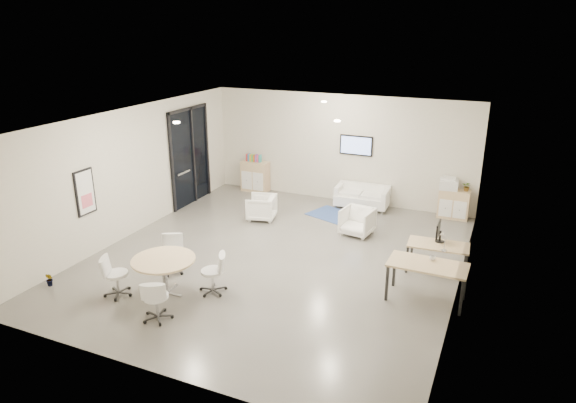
% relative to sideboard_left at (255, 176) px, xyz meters
% --- Properties ---
extents(room_shell, '(9.60, 10.60, 4.80)m').
position_rel_sideboard_left_xyz_m(room_shell, '(2.72, -4.25, 1.12)').
color(room_shell, '#585550').
rests_on(room_shell, ground).
extents(glass_door, '(0.09, 1.90, 2.85)m').
position_rel_sideboard_left_xyz_m(glass_door, '(-1.23, -1.74, 1.02)').
color(glass_door, black).
rests_on(glass_door, room_shell).
extents(artwork, '(0.05, 0.54, 1.04)m').
position_rel_sideboard_left_xyz_m(artwork, '(-1.25, -5.85, 1.06)').
color(artwork, black).
rests_on(artwork, room_shell).
extents(wall_tv, '(0.98, 0.06, 0.58)m').
position_rel_sideboard_left_xyz_m(wall_tv, '(3.22, 0.21, 1.27)').
color(wall_tv, black).
rests_on(wall_tv, room_shell).
extents(ceiling_spots, '(3.14, 4.14, 0.03)m').
position_rel_sideboard_left_xyz_m(ceiling_spots, '(2.52, -3.42, 2.70)').
color(ceiling_spots, '#FFEAC6').
rests_on(ceiling_spots, room_shell).
extents(sideboard_left, '(0.86, 0.45, 0.97)m').
position_rel_sideboard_left_xyz_m(sideboard_left, '(0.00, 0.00, 0.00)').
color(sideboard_left, tan).
rests_on(sideboard_left, room_shell).
extents(sideboard_right, '(0.82, 0.40, 0.82)m').
position_rel_sideboard_left_xyz_m(sideboard_right, '(6.12, 0.02, -0.08)').
color(sideboard_right, tan).
rests_on(sideboard_right, room_shell).
extents(books, '(0.50, 0.14, 0.22)m').
position_rel_sideboard_left_xyz_m(books, '(-0.04, 0.00, 0.60)').
color(books, red).
rests_on(books, sideboard_left).
extents(printer, '(0.52, 0.45, 0.34)m').
position_rel_sideboard_left_xyz_m(printer, '(5.94, 0.03, 0.49)').
color(printer, white).
rests_on(printer, sideboard_right).
extents(loveseat, '(1.56, 0.83, 0.57)m').
position_rel_sideboard_left_xyz_m(loveseat, '(3.58, -0.14, -0.17)').
color(loveseat, white).
rests_on(loveseat, room_shell).
extents(blue_rug, '(1.76, 1.46, 0.01)m').
position_rel_sideboard_left_xyz_m(blue_rug, '(3.12, -1.13, -0.48)').
color(blue_rug, navy).
rests_on(blue_rug, room_shell).
extents(armchair_left, '(0.83, 0.86, 0.75)m').
position_rel_sideboard_left_xyz_m(armchair_left, '(1.30, -2.18, -0.11)').
color(armchair_left, white).
rests_on(armchair_left, room_shell).
extents(armchair_right, '(0.83, 0.79, 0.77)m').
position_rel_sideboard_left_xyz_m(armchair_right, '(4.02, -2.16, -0.10)').
color(armchair_right, white).
rests_on(armchair_right, room_shell).
extents(desk_rear, '(1.31, 0.71, 0.66)m').
position_rel_sideboard_left_xyz_m(desk_rear, '(6.20, -3.52, 0.11)').
color(desk_rear, tan).
rests_on(desk_rear, room_shell).
extents(desk_front, '(1.50, 0.76, 0.78)m').
position_rel_sideboard_left_xyz_m(desk_front, '(6.18, -4.81, 0.21)').
color(desk_front, tan).
rests_on(desk_front, room_shell).
extents(monitor, '(0.20, 0.50, 0.44)m').
position_rel_sideboard_left_xyz_m(monitor, '(6.16, -3.37, 0.42)').
color(monitor, black).
rests_on(monitor, desk_rear).
extents(round_table, '(1.25, 1.25, 0.76)m').
position_rel_sideboard_left_xyz_m(round_table, '(1.39, -6.64, 0.20)').
color(round_table, tan).
rests_on(round_table, room_shell).
extents(meeting_chairs, '(2.45, 2.45, 0.82)m').
position_rel_sideboard_left_xyz_m(meeting_chairs, '(1.39, -6.64, -0.07)').
color(meeting_chairs, white).
rests_on(meeting_chairs, room_shell).
extents(plant_cabinet, '(0.30, 0.32, 0.21)m').
position_rel_sideboard_left_xyz_m(plant_cabinet, '(6.42, 0.05, 0.44)').
color(plant_cabinet, '#3F7F3F').
rests_on(plant_cabinet, sideboard_right).
extents(plant_floor, '(0.24, 0.33, 0.13)m').
position_rel_sideboard_left_xyz_m(plant_floor, '(-0.98, -7.36, -0.42)').
color(plant_floor, '#3F7F3F').
rests_on(plant_floor, room_shell).
extents(cup, '(0.14, 0.13, 0.11)m').
position_rel_sideboard_left_xyz_m(cup, '(6.23, -4.61, 0.35)').
color(cup, white).
rests_on(cup, desk_front).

